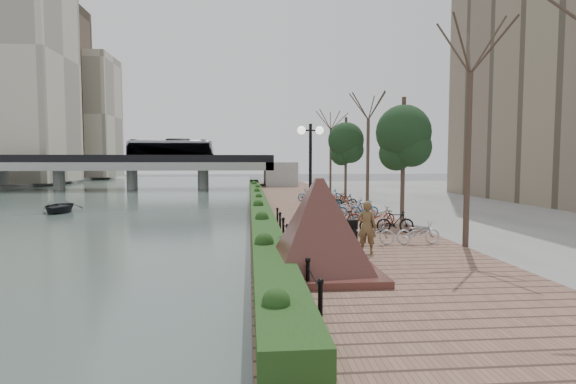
{
  "coord_description": "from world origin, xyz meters",
  "views": [
    {
      "loc": [
        -0.04,
        -13.95,
        3.7
      ],
      "look_at": [
        2.06,
        10.24,
        2.0
      ],
      "focal_mm": 28.0,
      "sensor_mm": 36.0,
      "label": 1
    }
  ],
  "objects": [
    {
      "name": "granite_monument",
      "position": [
        1.9,
        -1.62,
        1.88
      ],
      "size": [
        5.2,
        5.2,
        2.71
      ],
      "color": "#471E1F",
      "rests_on": "promenade"
    },
    {
      "name": "chain_fence",
      "position": [
        1.4,
        2.0,
        0.85
      ],
      "size": [
        0.1,
        14.1,
        0.7
      ],
      "color": "black",
      "rests_on": "promenade"
    },
    {
      "name": "bicycle_parking",
      "position": [
        5.5,
        11.72,
        0.97
      ],
      "size": [
        2.4,
        19.89,
        1.0
      ],
      "color": "#BBBABF",
      "rests_on": "promenade"
    },
    {
      "name": "street_trees",
      "position": [
        8.0,
        12.68,
        3.69
      ],
      "size": [
        3.2,
        37.12,
        6.8
      ],
      "color": "#33261E",
      "rests_on": "promenade"
    },
    {
      "name": "ground",
      "position": [
        0.0,
        0.0,
        0.0
      ],
      "size": [
        220.0,
        220.0,
        0.0
      ],
      "primitive_type": "plane",
      "color": "#59595B",
      "rests_on": "ground"
    },
    {
      "name": "pedestrian",
      "position": [
        4.0,
        1.14,
        1.41
      ],
      "size": [
        0.78,
        0.66,
        1.81
      ],
      "primitive_type": "imported",
      "rotation": [
        0.0,
        0.0,
        2.74
      ],
      "color": "brown",
      "rests_on": "promenade"
    },
    {
      "name": "lamppost",
      "position": [
        2.31,
        3.23,
        3.85
      ],
      "size": [
        1.02,
        0.32,
        4.61
      ],
      "color": "black",
      "rests_on": "promenade"
    },
    {
      "name": "river_water",
      "position": [
        -15.0,
        25.0,
        0.01
      ],
      "size": [
        30.0,
        130.0,
        0.02
      ],
      "primitive_type": "cube",
      "color": "#4B5E57",
      "rests_on": "ground"
    },
    {
      "name": "bridge",
      "position": [
        -13.98,
        45.0,
        3.37
      ],
      "size": [
        36.0,
        10.77,
        6.5
      ],
      "color": "gray",
      "rests_on": "ground"
    },
    {
      "name": "inland_pavement",
      "position": [
        20.0,
        17.5,
        0.25
      ],
      "size": [
        24.0,
        75.0,
        0.5
      ],
      "primitive_type": "cube",
      "color": "slate",
      "rests_on": "ground"
    },
    {
      "name": "promenade",
      "position": [
        4.0,
        17.5,
        0.25
      ],
      "size": [
        8.0,
        75.0,
        0.5
      ],
      "primitive_type": "cube",
      "color": "brown",
      "rests_on": "ground"
    },
    {
      "name": "motorcycle",
      "position": [
        3.8,
        3.34,
        1.04
      ],
      "size": [
        0.74,
        1.79,
        1.09
      ],
      "primitive_type": null,
      "rotation": [
        0.0,
        0.0,
        0.12
      ],
      "color": "black",
      "rests_on": "promenade"
    },
    {
      "name": "boat",
      "position": [
        -13.59,
        19.19,
        0.42
      ],
      "size": [
        3.34,
        4.25,
        0.8
      ],
      "primitive_type": "imported",
      "rotation": [
        0.0,
        0.0,
        0.16
      ],
      "color": "black",
      "rests_on": "river_water"
    },
    {
      "name": "hedge",
      "position": [
        0.6,
        20.0,
        0.8
      ],
      "size": [
        1.1,
        56.0,
        0.6
      ],
      "primitive_type": "cube",
      "color": "#1E3915",
      "rests_on": "promenade"
    }
  ]
}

